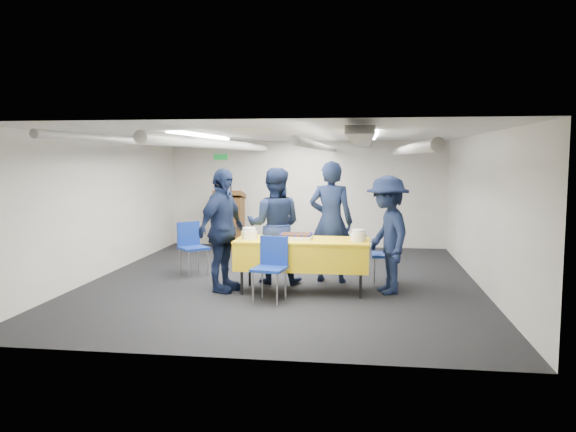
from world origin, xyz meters
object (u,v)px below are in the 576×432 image
at_px(sailor_d, 387,235).
at_px(sailor_a, 331,222).
at_px(sailor_c, 222,230).
at_px(chair_left, 191,243).
at_px(sheet_cake, 296,236).
at_px(sailor_b, 274,225).
at_px(serving_table, 303,254).
at_px(chair_right, 391,250).
at_px(podium, 230,219).
at_px(chair_near, 272,262).

bearing_deg(sailor_d, sailor_a, -143.68).
bearing_deg(sailor_d, sailor_c, -101.73).
distance_m(sailor_a, sailor_d, 1.06).
relative_size(chair_left, sailor_d, 0.51).
bearing_deg(sailor_c, sheet_cake, -64.71).
relative_size(chair_left, sailor_b, 0.49).
bearing_deg(sheet_cake, serving_table, -7.81).
bearing_deg(sailor_d, serving_table, -101.95).
distance_m(sheet_cake, sailor_c, 1.07).
height_order(chair_left, sailor_b, sailor_b).
distance_m(serving_table, sailor_c, 1.21).
bearing_deg(chair_right, sheet_cake, -154.43).
distance_m(sheet_cake, sailor_b, 0.69).
height_order(serving_table, chair_right, chair_right).
height_order(sailor_a, sailor_b, sailor_a).
xyz_separation_m(podium, sailor_d, (3.19, -3.66, 0.23)).
distance_m(serving_table, sheet_cake, 0.27).
bearing_deg(chair_near, chair_right, 36.25).
height_order(podium, chair_right, podium).
distance_m(chair_right, chair_left, 3.28).
xyz_separation_m(sheet_cake, sailor_b, (-0.41, 0.55, 0.08)).
xyz_separation_m(chair_near, sailor_c, (-0.79, 0.43, 0.36)).
bearing_deg(sailor_b, chair_near, 95.66).
distance_m(sailor_c, sailor_d, 2.38).
height_order(serving_table, chair_left, chair_left).
bearing_deg(sailor_c, sailor_d, -66.11).
bearing_deg(sailor_b, sheet_cake, 125.13).
bearing_deg(chair_near, sailor_a, 60.27).
distance_m(sailor_a, sailor_c, 1.74).
xyz_separation_m(serving_table, sailor_b, (-0.50, 0.56, 0.34)).
distance_m(chair_near, sailor_c, 0.97).
height_order(chair_near, sailor_d, sailor_d).
distance_m(podium, sailor_d, 4.85).
bearing_deg(chair_near, sheet_cake, 64.09).
bearing_deg(sheet_cake, sailor_c, -173.54).
bearing_deg(sailor_b, serving_table, 130.44).
bearing_deg(sailor_d, chair_right, 154.29).
relative_size(chair_left, sailor_c, 0.49).
distance_m(sailor_a, sailor_b, 0.88).
bearing_deg(chair_left, sailor_b, -16.20).
bearing_deg(chair_right, podium, 136.79).
bearing_deg(sailor_b, chair_left, -17.68).
distance_m(podium, chair_right, 4.50).
relative_size(serving_table, sailor_d, 1.13).
height_order(podium, sailor_d, sailor_d).
distance_m(podium, sailor_b, 3.53).
bearing_deg(sailor_c, chair_right, -53.40).
relative_size(sheet_cake, sailor_a, 0.25).
height_order(serving_table, podium, podium).
relative_size(sheet_cake, chair_right, 0.55).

